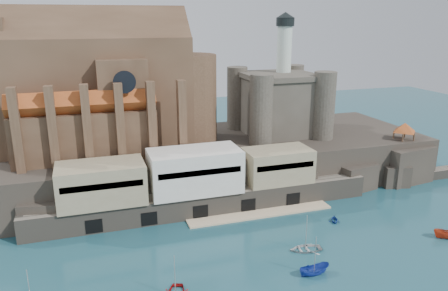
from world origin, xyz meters
name	(u,v)px	position (x,y,z in m)	size (l,w,h in m)	color
ground	(292,261)	(0.00, 0.00, 0.00)	(300.00, 300.00, 0.00)	#18434F
promontory	(218,160)	(-0.19, 39.37, 4.92)	(100.00, 36.00, 10.00)	black
quay	(195,184)	(-10.19, 23.07, 6.07)	(70.00, 12.00, 13.05)	#696154
church	(110,93)	(-24.13, 41.85, 22.13)	(47.00, 25.93, 30.51)	#4B3423
castle_keep	(279,100)	(16.08, 41.08, 18.31)	(21.20, 21.20, 29.30)	#413C33
rock_outcrop	(401,164)	(42.00, 25.84, 4.02)	(14.50, 10.50, 8.70)	black
pavilion	(405,129)	(42.00, 26.00, 12.73)	(6.40, 6.40, 5.40)	#4B3423
boat_2	(314,274)	(1.54, -4.45, 0.00)	(1.90, 1.95, 5.05)	#1D37A0
boat_5	(447,238)	(30.00, -1.70, 0.00)	(1.93, 1.98, 5.14)	#BB3D1A
boat_6	(305,250)	(3.78, 2.48, 0.00)	(3.99, 1.16, 5.59)	beige
boat_7	(334,222)	(14.34, 10.45, 0.00)	(2.58, 1.57, 2.99)	navy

